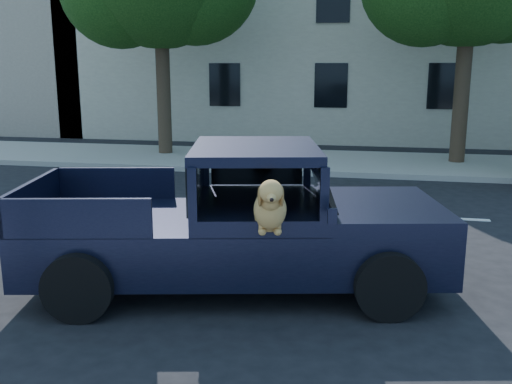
% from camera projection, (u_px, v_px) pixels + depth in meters
% --- Properties ---
extents(ground, '(120.00, 120.00, 0.00)m').
position_uv_depth(ground, '(196.00, 263.00, 8.54)').
color(ground, black).
rests_on(ground, ground).
extents(far_sidewalk, '(60.00, 4.00, 0.15)m').
position_uv_depth(far_sidewalk, '(286.00, 161.00, 17.33)').
color(far_sidewalk, gray).
rests_on(far_sidewalk, ground).
extents(lane_stripes, '(21.60, 0.14, 0.01)m').
position_uv_depth(lane_stripes, '(342.00, 213.00, 11.41)').
color(lane_stripes, silver).
rests_on(lane_stripes, ground).
extents(building_main, '(26.00, 6.00, 9.00)m').
position_uv_depth(building_main, '(388.00, 25.00, 22.79)').
color(building_main, beige).
rests_on(building_main, ground).
extents(pickup_truck, '(5.62, 3.21, 1.90)m').
position_uv_depth(pickup_truck, '(229.00, 241.00, 7.49)').
color(pickup_truck, black).
rests_on(pickup_truck, ground).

